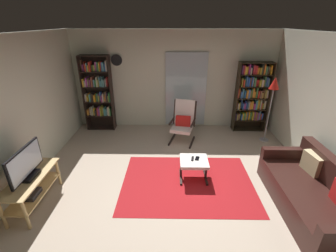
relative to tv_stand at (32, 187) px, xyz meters
The scene contains 16 objects.
ground_plane 2.34m from the tv_stand, ahead, with size 7.02×7.02×0.00m, color #C0AC97.
wall_back 4.10m from the tv_stand, 54.99° to the left, with size 5.60×0.06×2.60m, color silver.
wall_left 1.10m from the tv_stand, 138.46° to the left, with size 0.06×6.00×2.60m, color silver.
glass_door_panel 4.19m from the tv_stand, 50.80° to the left, with size 1.10×0.01×2.00m, color silver.
area_rug 2.63m from the tv_stand, 13.27° to the left, with size 2.42×1.75×0.01m, color #AA1A1F.
tv_stand is the anchor object (origin of this frame).
television 0.42m from the tv_stand, 83.22° to the left, with size 0.20×0.82×0.51m.
bookshelf_near_tv 3.12m from the tv_stand, 84.94° to the left, with size 0.75×0.30×2.00m.
bookshelf_near_sofa 5.31m from the tv_stand, 34.71° to the left, with size 0.85×0.30×1.85m.
leather_sofa 4.46m from the tv_stand, ahead, with size 0.90×1.99×0.82m.
lounge_armchair 3.44m from the tv_stand, 42.79° to the left, with size 0.71×0.77×1.02m.
ottoman 2.76m from the tv_stand, 15.80° to the left, with size 0.52×0.48×0.41m.
tv_remote 2.74m from the tv_stand, 16.63° to the left, with size 0.04×0.14×0.02m, color black.
cell_phone 2.83m from the tv_stand, 16.40° to the left, with size 0.07×0.14×0.01m, color black.
floor_lamp_by_shelf 5.25m from the tv_stand, 27.10° to the left, with size 0.23×0.23×1.61m.
wall_clock 3.62m from the tv_stand, 75.98° to the left, with size 0.29×0.03×0.29m.
Camera 1 is at (-0.06, -3.29, 2.77)m, focal length 24.77 mm.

